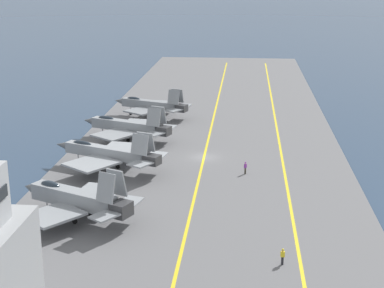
{
  "coord_description": "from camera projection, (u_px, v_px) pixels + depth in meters",
  "views": [
    {
      "loc": [
        -83.69,
        -5.99,
        27.36
      ],
      "look_at": [
        -1.62,
        1.66,
        2.9
      ],
      "focal_mm": 55.0,
      "sensor_mm": 36.0,
      "label": 1
    }
  ],
  "objects": [
    {
      "name": "ground_plane",
      "position": [
        204.0,
        160.0,
        88.2
      ],
      "size": [
        2000.0,
        2000.0,
        0.0
      ],
      "primitive_type": "plane",
      "color": "navy"
    },
    {
      "name": "carrier_deck",
      "position": [
        204.0,
        158.0,
        88.15
      ],
      "size": [
        208.53,
        42.3,
        0.4
      ],
      "primitive_type": "cube",
      "color": "slate",
      "rests_on": "ground"
    },
    {
      "name": "deck_stripe_foul_line",
      "position": [
        282.0,
        159.0,
        87.05
      ],
      "size": [
        187.68,
        0.68,
        0.01
      ],
      "primitive_type": "cube",
      "rotation": [
        0.0,
        0.0,
        -0.0
      ],
      "color": "yellow",
      "rests_on": "carrier_deck"
    },
    {
      "name": "deck_stripe_centerline",
      "position": [
        204.0,
        157.0,
        88.09
      ],
      "size": [
        187.68,
        0.36,
        0.01
      ],
      "primitive_type": "cube",
      "color": "yellow",
      "rests_on": "carrier_deck"
    },
    {
      "name": "parked_jet_nearest",
      "position": [
        76.0,
        198.0,
        65.77
      ],
      "size": [
        13.6,
        15.17,
        6.51
      ],
      "color": "gray",
      "rests_on": "carrier_deck"
    },
    {
      "name": "parked_jet_second",
      "position": [
        108.0,
        153.0,
        81.74
      ],
      "size": [
        14.36,
        17.17,
        6.07
      ],
      "color": "#93999E",
      "rests_on": "carrier_deck"
    },
    {
      "name": "parked_jet_third",
      "position": [
        127.0,
        126.0,
        96.49
      ],
      "size": [
        14.13,
        16.54,
        6.11
      ],
      "color": "gray",
      "rests_on": "carrier_deck"
    },
    {
      "name": "parked_jet_fourth",
      "position": [
        152.0,
        105.0,
        111.07
      ],
      "size": [
        12.57,
        15.63,
        5.89
      ],
      "color": "gray",
      "rests_on": "carrier_deck"
    },
    {
      "name": "crew_purple_vest",
      "position": [
        245.0,
        167.0,
        80.62
      ],
      "size": [
        0.46,
        0.4,
        1.75
      ],
      "color": "#383328",
      "rests_on": "carrier_deck"
    },
    {
      "name": "crew_yellow_vest",
      "position": [
        283.0,
        256.0,
        55.77
      ],
      "size": [
        0.32,
        0.42,
        1.66
      ],
      "color": "#232328",
      "rests_on": "carrier_deck"
    }
  ]
}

